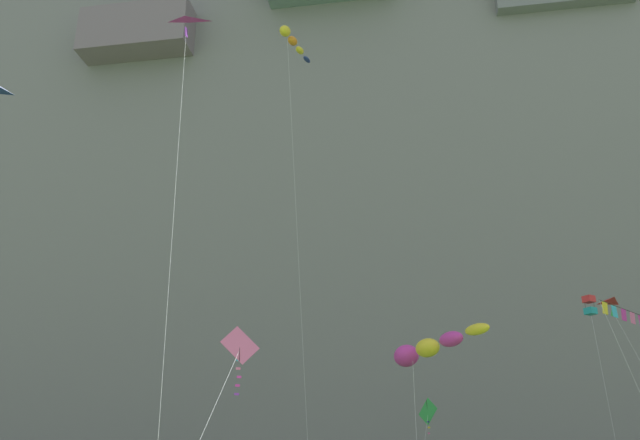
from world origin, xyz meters
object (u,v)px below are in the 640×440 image
Objects in this scene: kite_delta_low_center at (184,33)px; kite_delta_mid_center at (622,317)px; kite_windsock_high_left at (292,41)px; kite_banner_near_cliff at (630,321)px; kite_box_far_left at (590,306)px; kite_windsock_mid_right at (426,349)px; kite_diamond_low_right at (428,415)px; kite_diamond_mid_left at (236,355)px.

kite_delta_low_center reaches higher than kite_delta_mid_center.
kite_delta_low_center is 0.74× the size of kite_windsock_high_left.
kite_delta_low_center is 2.38× the size of kite_banner_near_cliff.
kite_delta_low_center is 1.71× the size of kite_box_far_left.
kite_windsock_mid_right is at bearing 20.86° from kite_delta_low_center.
kite_delta_low_center reaches higher than kite_diamond_low_right.
kite_windsock_mid_right is 0.26× the size of kite_windsock_high_left.
kite_windsock_high_left is (-1.38, 14.50, 23.33)m from kite_diamond_mid_left.
kite_delta_mid_center reaches higher than kite_diamond_low_right.
kite_delta_low_center is 17.87m from kite_windsock_mid_right.
kite_box_far_left is at bearing 42.89° from kite_delta_low_center.
kite_windsock_high_left is (-7.73, 8.39, 22.23)m from kite_windsock_mid_right.
kite_banner_near_cliff is at bearing 30.82° from kite_diamond_mid_left.
kite_delta_mid_center is 8.50m from kite_banner_near_cliff.
kite_banner_near_cliff reaches higher than kite_diamond_mid_left.
kite_banner_near_cliff is at bearing -54.45° from kite_diamond_low_right.
kite_delta_mid_center is 16.03m from kite_windsock_mid_right.
kite_delta_mid_center is 0.37× the size of kite_windsock_high_left.
kite_delta_low_center is at bearing -137.11° from kite_box_far_left.
kite_windsock_mid_right is 24.99m from kite_windsock_high_left.
kite_diamond_low_right is at bearing 74.44° from kite_diamond_mid_left.
kite_box_far_left is at bearing 55.80° from kite_windsock_mid_right.
kite_delta_low_center reaches higher than kite_diamond_mid_left.
kite_windsock_high_left reaches higher than kite_banner_near_cliff.
kite_windsock_high_left reaches higher than kite_diamond_mid_left.
kite_windsock_high_left is (-18.75, -2.76, 18.85)m from kite_delta_mid_center.
kite_delta_low_center is at bearing -159.14° from kite_windsock_mid_right.
kite_diamond_low_right is at bearing 175.23° from kite_box_far_left.
kite_diamond_mid_left is 1.04× the size of kite_diamond_low_right.
kite_box_far_left reaches higher than kite_diamond_low_right.
kite_diamond_low_right is (6.17, 22.17, -0.26)m from kite_diamond_mid_left.
kite_banner_near_cliff is 0.31× the size of kite_windsock_high_left.
kite_diamond_mid_left reaches higher than kite_diamond_low_right.
kite_diamond_mid_left is 15.87m from kite_delta_low_center.
kite_delta_low_center is 29.46m from kite_box_far_left.
kite_delta_mid_center is 1.19× the size of kite_banner_near_cliff.
kite_delta_mid_center is at bearing 44.82° from kite_diamond_mid_left.
kite_box_far_left is at bearing 84.14° from kite_banner_near_cliff.
kite_box_far_left is 25.85m from kite_windsock_high_left.
kite_box_far_left is at bearing 99.86° from kite_delta_mid_center.
kite_diamond_low_right is at bearing 125.55° from kite_banner_near_cliff.
kite_delta_mid_center is at bearing 35.32° from kite_delta_low_center.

